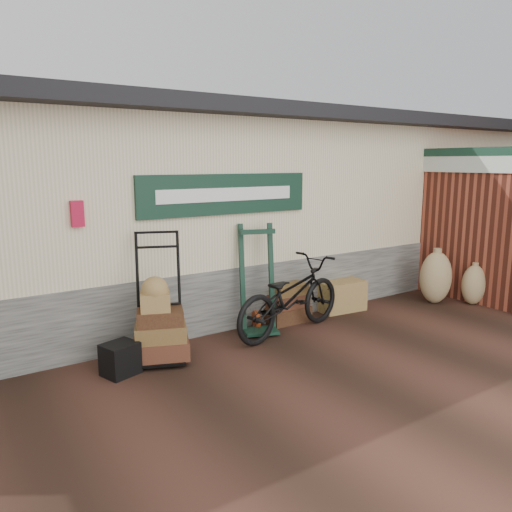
{
  "coord_description": "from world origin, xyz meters",
  "views": [
    {
      "loc": [
        -3.79,
        -4.91,
        2.38
      ],
      "look_at": [
        0.13,
        0.9,
        1.06
      ],
      "focal_mm": 35.0,
      "sensor_mm": 36.0,
      "label": 1
    }
  ],
  "objects": [
    {
      "name": "burlap_sack_right",
      "position": [
        3.85,
        -0.19,
        0.34
      ],
      "size": [
        0.51,
        0.47,
        0.68
      ],
      "primitive_type": "ellipsoid",
      "rotation": [
        0.0,
        0.0,
        -0.3
      ],
      "color": "#94704F",
      "rests_on": "ground"
    },
    {
      "name": "station_building",
      "position": [
        -0.01,
        2.74,
        1.61
      ],
      "size": [
        14.4,
        4.1,
        3.2
      ],
      "color": "#4C4C47",
      "rests_on": "ground"
    },
    {
      "name": "porter_trolley",
      "position": [
        -1.5,
        0.58,
        0.8
      ],
      "size": [
        0.96,
        0.85,
        1.59
      ],
      "primitive_type": null,
      "rotation": [
        0.0,
        0.0,
        -0.38
      ],
      "color": "black",
      "rests_on": "ground"
    },
    {
      "name": "black_trunk",
      "position": [
        -2.08,
        0.38,
        0.18
      ],
      "size": [
        0.45,
        0.41,
        0.37
      ],
      "primitive_type": "cube",
      "rotation": [
        0.0,
        0.0,
        0.3
      ],
      "color": "black",
      "rests_on": "ground"
    },
    {
      "name": "green_barrow",
      "position": [
        0.05,
        0.73,
        0.77
      ],
      "size": [
        0.68,
        0.62,
        1.53
      ],
      "primitive_type": null,
      "rotation": [
        0.0,
        0.0,
        -0.34
      ],
      "color": "black",
      "rests_on": "ground"
    },
    {
      "name": "suitcase_stack",
      "position": [
        0.66,
        0.85,
        0.3
      ],
      "size": [
        0.67,
        0.42,
        0.59
      ],
      "primitive_type": null,
      "rotation": [
        0.0,
        0.0,
        -0.0
      ],
      "color": "#361B11",
      "rests_on": "ground"
    },
    {
      "name": "wicker_hamper",
      "position": [
        1.75,
        0.85,
        0.25
      ],
      "size": [
        0.8,
        0.57,
        0.49
      ],
      "primitive_type": "cube",
      "rotation": [
        0.0,
        0.0,
        -0.11
      ],
      "color": "brown",
      "rests_on": "ground"
    },
    {
      "name": "bicycle",
      "position": [
        0.38,
        0.41,
        0.59
      ],
      "size": [
        1.09,
        2.14,
        1.19
      ],
      "primitive_type": "imported",
      "rotation": [
        0.0,
        0.0,
        1.76
      ],
      "color": "black",
      "rests_on": "ground"
    },
    {
      "name": "ground",
      "position": [
        0.0,
        0.0,
        0.0
      ],
      "size": [
        80.0,
        80.0,
        0.0
      ],
      "primitive_type": "plane",
      "color": "black",
      "rests_on": "ground"
    },
    {
      "name": "brick_outbuilding",
      "position": [
        4.7,
        1.19,
        1.3
      ],
      "size": [
        1.71,
        4.51,
        2.62
      ],
      "color": "maroon",
      "rests_on": "ground"
    },
    {
      "name": "burlap_sack_left",
      "position": [
        3.39,
        0.24,
        0.45
      ],
      "size": [
        0.66,
        0.6,
        0.89
      ],
      "primitive_type": "ellipsoid",
      "rotation": [
        0.0,
        0.0,
        -0.27
      ],
      "color": "#94704F",
      "rests_on": "ground"
    }
  ]
}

